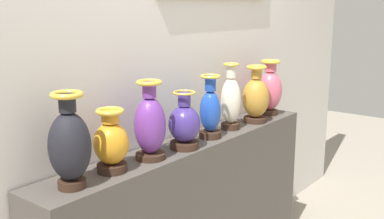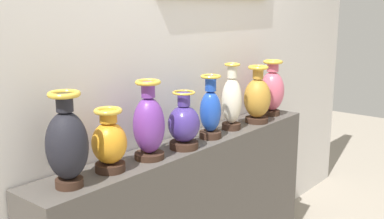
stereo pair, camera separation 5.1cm
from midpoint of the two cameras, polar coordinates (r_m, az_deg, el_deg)
The scene contains 10 objects.
display_shelf at distance 2.80m, azimuth -0.53°, elevation -13.43°, with size 2.09×0.29×0.96m, color #4C4742.
back_wall at distance 2.67m, azimuth -3.86°, elevation 6.25°, with size 4.78×0.14×2.80m.
vase_onyx at distance 1.99m, azimuth -15.62°, elevation -4.22°, with size 0.18×0.18×0.41m.
vase_amber at distance 2.15m, azimuth -10.65°, elevation -4.09°, with size 0.16×0.16×0.30m.
vase_violet at distance 2.30m, azimuth -5.86°, elevation -1.91°, with size 0.16×0.16×0.40m.
vase_indigo at distance 2.47m, azimuth -1.54°, elevation -1.89°, with size 0.17×0.17×0.31m.
vase_sapphire at distance 2.66m, azimuth 1.72°, elevation -0.16°, with size 0.13×0.13×0.37m.
vase_ivory at distance 2.85m, azimuth 4.31°, elevation 1.11°, with size 0.13×0.13×0.41m.
vase_ochre at distance 3.05m, azimuth 7.42°, elevation 1.47°, with size 0.18×0.18×0.38m.
vase_rose at distance 3.27m, azimuth 9.17°, elevation 2.46°, with size 0.17×0.17×0.39m.
Camera 1 is at (-1.98, -1.56, 1.71)m, focal length 43.09 mm.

